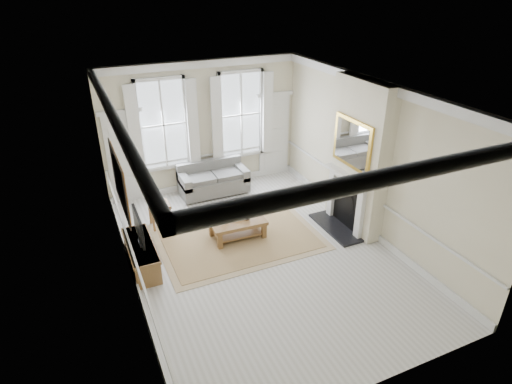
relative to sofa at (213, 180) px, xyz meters
name	(u,v)px	position (x,y,z in m)	size (l,w,h in m)	color
floor	(260,253)	(-0.03, -3.11, -0.35)	(7.20, 7.20, 0.00)	#B7B5AD
ceiling	(261,93)	(-0.03, -3.11, 3.05)	(7.20, 7.20, 0.00)	white
back_wall	(203,127)	(-0.03, 0.49, 1.35)	(5.20, 5.20, 0.00)	beige
left_wall	(122,207)	(-2.63, -3.11, 1.35)	(7.20, 7.20, 0.00)	beige
right_wall	(371,159)	(2.57, -3.11, 1.35)	(7.20, 7.20, 0.00)	beige
window_left	(163,125)	(-1.08, 0.44, 1.55)	(1.26, 0.20, 2.20)	#B2BCC6
window_right	(241,115)	(1.02, 0.44, 1.55)	(1.26, 0.20, 2.20)	#B2BCC6
door_left	(126,159)	(-2.08, 0.45, 0.80)	(0.90, 0.08, 2.30)	silver
door_right	(274,136)	(2.02, 0.45, 0.80)	(0.90, 0.08, 2.30)	silver
painting	(119,182)	(-2.59, -2.81, 1.70)	(0.05, 1.66, 1.06)	#BA811F
chimney_breast	(358,157)	(2.40, -2.91, 1.35)	(0.35, 1.70, 3.38)	beige
hearth	(335,227)	(1.97, -2.91, -0.33)	(0.55, 1.50, 0.05)	black
fireplace	(345,199)	(2.17, -2.91, 0.38)	(0.21, 1.45, 1.33)	silver
mirror	(352,144)	(2.18, -2.91, 1.70)	(0.06, 1.26, 1.06)	gold
sofa	(213,180)	(0.00, 0.00, 0.00)	(1.78, 0.86, 0.84)	#585856
side_table	(159,208)	(-1.68, -1.14, 0.11)	(0.47, 0.47, 0.57)	brown
rug	(238,237)	(-0.23, -2.33, -0.34)	(3.50, 2.60, 0.02)	tan
coffee_table	(237,223)	(-0.23, -2.33, 0.01)	(1.22, 0.74, 0.45)	brown
ceramic_pot_a	(226,219)	(-0.48, -2.28, 0.16)	(0.12, 0.12, 0.12)	black
ceramic_pot_b	(247,217)	(-0.03, -2.38, 0.14)	(0.13, 0.13, 0.09)	black
bowl	(238,216)	(-0.18, -2.23, 0.13)	(0.28, 0.28, 0.07)	black
tv_stand	(142,255)	(-2.37, -2.53, -0.09)	(0.47, 1.47, 0.53)	brown
tv	(139,227)	(-2.35, -2.53, 0.57)	(0.08, 0.90, 0.68)	black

